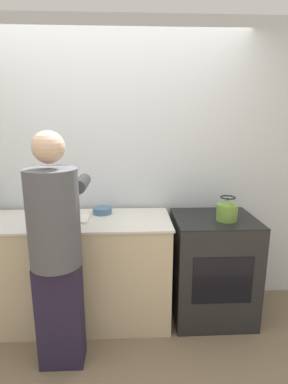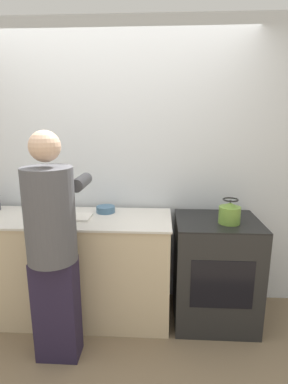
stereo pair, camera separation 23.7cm
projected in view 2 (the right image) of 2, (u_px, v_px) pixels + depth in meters
The scene contains 9 objects.
ground_plane at pixel (105, 336), 2.47m from camera, with size 12.00×12.00×0.00m, color #7A664C.
wall_back at pixel (114, 168), 2.81m from camera, with size 8.00×0.05×2.60m.
counter at pixel (68, 267), 2.66m from camera, with size 1.81×0.61×0.93m.
oven at pixel (215, 271), 2.60m from camera, with size 0.69×0.60×0.93m.
person at pixel (53, 243), 2.08m from camera, with size 0.39×0.62×1.68m.
cutting_board at pixel (68, 217), 2.53m from camera, with size 0.39×0.20×0.02m.
knife at pixel (60, 216), 2.52m from camera, with size 0.24×0.05×0.01m.
kettle at pixel (230, 213), 2.40m from camera, with size 0.17×0.17×0.20m.
bowl_prep at pixel (106, 209), 2.68m from camera, with size 0.17×0.17×0.06m.
Camera 2 is at (0.44, -2.10, 1.73)m, focal length 28.00 mm.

